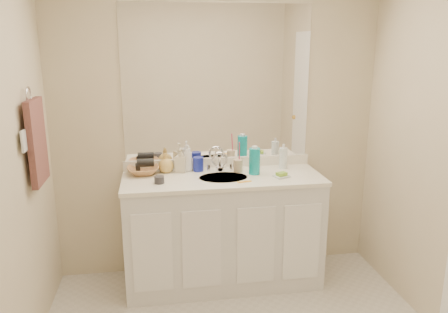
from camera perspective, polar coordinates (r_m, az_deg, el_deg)
wall_back at (r=3.51m, az=-0.84°, el=3.68°), size 2.60×0.02×2.40m
vanity_cabinet at (r=3.49m, az=-0.13°, el=-9.78°), size 1.50×0.55×0.85m
countertop at (r=3.33m, az=-0.14°, el=-2.87°), size 1.52×0.57×0.03m
backsplash at (r=3.56m, az=-0.79°, el=-0.79°), size 1.52×0.03×0.08m
sink_basin at (r=3.31m, az=-0.08°, el=-2.92°), size 0.37×0.37×0.02m
faucet at (r=3.46m, az=-0.55°, el=-0.98°), size 0.02×0.02×0.11m
mirror at (r=3.46m, az=-0.85°, el=9.53°), size 1.48×0.01×1.20m
blue_mug at (r=3.46m, az=-3.37°, el=-1.00°), size 0.10×0.10×0.11m
tan_cup at (r=3.44m, az=1.84°, el=-1.20°), size 0.09×0.09×0.10m
toothbrush at (r=3.41m, az=2.01°, el=0.42°), size 0.02×0.04×0.18m
mouthwash_bottle at (r=3.37m, az=4.00°, el=-0.63°), size 0.10×0.10×0.20m
clear_pump_bottle at (r=3.55m, az=7.73°, el=-0.22°), size 0.07×0.07×0.17m
soap_dish at (r=3.34m, az=7.52°, el=-2.59°), size 0.13×0.12×0.01m
green_soap at (r=3.33m, az=7.53°, el=-2.29°), size 0.09×0.08×0.03m
orange_comb at (r=3.20m, az=2.70°, el=-3.30°), size 0.11×0.04×0.00m
dark_jar at (r=3.20m, az=-8.46°, el=-3.02°), size 0.09×0.09×0.05m
soap_bottle_white at (r=3.46m, az=-4.76°, el=-0.21°), size 0.09×0.09×0.21m
soap_bottle_cream at (r=3.44m, az=-5.62°, el=-0.45°), size 0.11×0.11×0.19m
soap_bottle_yellow at (r=3.45m, az=-7.61°, el=-0.81°), size 0.14×0.14×0.15m
wicker_basket at (r=3.44m, az=-10.51°, el=-1.78°), size 0.26×0.26×0.06m
hair_dryer at (r=3.42m, az=-10.22°, el=-0.80°), size 0.13×0.06×0.06m
towel_ring at (r=3.01m, az=-24.17°, el=7.33°), size 0.01×0.11×0.11m
hand_towel at (r=3.05m, az=-23.23°, el=1.77°), size 0.04×0.32×0.55m
switch_plate at (r=2.86m, az=-24.69°, el=1.85°), size 0.01×0.08×0.13m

